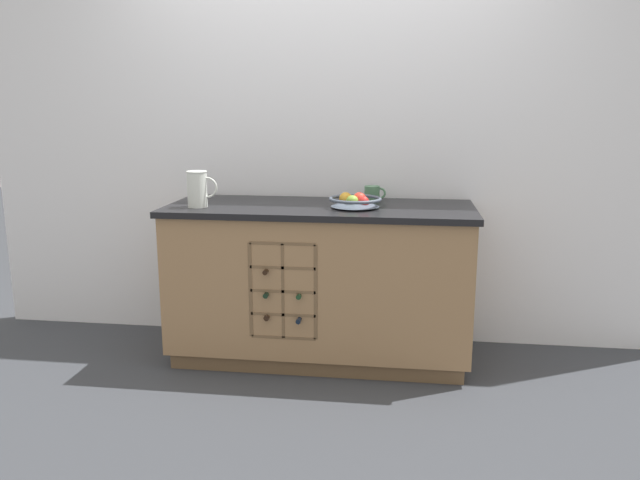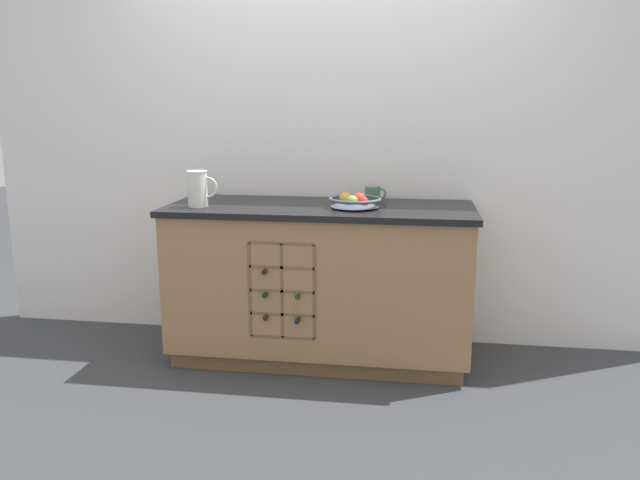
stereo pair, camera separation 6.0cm
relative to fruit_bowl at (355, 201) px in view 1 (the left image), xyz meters
The scene contains 6 objects.
ground_plane 0.97m from the fruit_bowl, 164.50° to the left, with size 14.00×14.00×0.00m, color #383A3F.
back_wall 0.59m from the fruit_bowl, 114.38° to the left, with size 4.40×0.06×2.55m, color white.
kitchen_island 0.53m from the fruit_bowl, 165.42° to the left, with size 1.73×0.71×0.91m.
fruit_bowl is the anchor object (origin of this frame).
white_pitcher 0.88m from the fruit_bowl, behind, with size 0.17×0.12×0.20m.
ceramic_mug 0.29m from the fruit_bowl, 73.81° to the left, with size 0.13×0.09×0.09m.
Camera 1 is at (0.47, -3.46, 1.46)m, focal length 35.00 mm.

